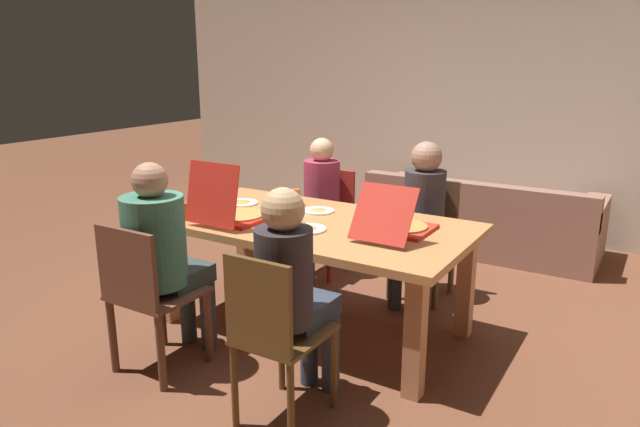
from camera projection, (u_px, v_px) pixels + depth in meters
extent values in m
plane|color=brown|center=(312.00, 327.00, 3.98)|extent=(20.00, 20.00, 0.00)
cube|color=beige|center=(461.00, 100.00, 6.02)|extent=(7.11, 0.12, 2.70)
cube|color=#C07E46|center=(312.00, 225.00, 3.79)|extent=(2.06, 1.09, 0.05)
cube|color=#B87851|center=(167.00, 273.00, 4.00)|extent=(0.10, 0.10, 0.70)
cube|color=#B87851|center=(415.00, 337.00, 3.08)|extent=(0.10, 0.10, 0.70)
cube|color=#B87851|center=(245.00, 240.00, 4.70)|extent=(0.10, 0.10, 0.70)
cube|color=#B87851|center=(466.00, 285.00, 3.79)|extent=(0.10, 0.10, 0.70)
cylinder|color=brown|center=(436.00, 280.00, 4.21)|extent=(0.04, 0.04, 0.45)
cylinder|color=brown|center=(390.00, 271.00, 4.39)|extent=(0.04, 0.04, 0.45)
cylinder|color=brown|center=(452.00, 266.00, 4.49)|extent=(0.04, 0.04, 0.45)
cylinder|color=brown|center=(408.00, 257.00, 4.67)|extent=(0.04, 0.04, 0.45)
cube|color=brown|center=(423.00, 239.00, 4.38)|extent=(0.42, 0.41, 0.02)
cube|color=brown|center=(433.00, 205.00, 4.48)|extent=(0.40, 0.03, 0.41)
cylinder|color=#363D44|center=(415.00, 282.00, 4.14)|extent=(0.10, 0.10, 0.47)
cylinder|color=#363D44|center=(395.00, 278.00, 4.22)|extent=(0.10, 0.10, 0.47)
cube|color=#363D44|center=(414.00, 237.00, 4.23)|extent=(0.27, 0.33, 0.11)
cylinder|color=#352E34|center=(424.00, 201.00, 4.30)|extent=(0.30, 0.30, 0.46)
sphere|color=#A0735D|center=(427.00, 157.00, 4.21)|extent=(0.22, 0.22, 0.22)
cylinder|color=brown|center=(281.00, 352.00, 3.19)|extent=(0.04, 0.04, 0.45)
cylinder|color=brown|center=(334.00, 368.00, 3.02)|extent=(0.04, 0.04, 0.45)
cylinder|color=brown|center=(235.00, 386.00, 2.86)|extent=(0.04, 0.04, 0.45)
cylinder|color=brown|center=(291.00, 407.00, 2.69)|extent=(0.04, 0.04, 0.45)
cube|color=brown|center=(285.00, 334.00, 2.88)|extent=(0.38, 0.45, 0.02)
cube|color=brown|center=(258.00, 306.00, 2.64)|extent=(0.37, 0.03, 0.44)
cylinder|color=#303847|center=(309.00, 345.00, 3.25)|extent=(0.10, 0.10, 0.47)
cylinder|color=#303847|center=(331.00, 351.00, 3.18)|extent=(0.10, 0.10, 0.47)
cube|color=#303847|center=(304.00, 310.00, 3.01)|extent=(0.25, 0.35, 0.11)
cylinder|color=#31282C|center=(284.00, 277.00, 2.80)|extent=(0.28, 0.28, 0.48)
sphere|color=tan|center=(283.00, 210.00, 2.71)|extent=(0.21, 0.21, 0.21)
cylinder|color=brown|center=(162.00, 312.00, 3.69)|extent=(0.05, 0.05, 0.45)
cylinder|color=brown|center=(209.00, 326.00, 3.49)|extent=(0.05, 0.05, 0.45)
cylinder|color=brown|center=(113.00, 336.00, 3.37)|extent=(0.05, 0.05, 0.45)
cylinder|color=brown|center=(161.00, 353.00, 3.17)|extent=(0.05, 0.05, 0.45)
cube|color=brown|center=(159.00, 294.00, 3.37)|extent=(0.46, 0.45, 0.02)
cube|color=brown|center=(127.00, 268.00, 3.14)|extent=(0.43, 0.03, 0.43)
cylinder|color=#323D3C|center=(188.00, 307.00, 3.73)|extent=(0.10, 0.10, 0.47)
cylinder|color=#323D3C|center=(208.00, 313.00, 3.64)|extent=(0.10, 0.10, 0.47)
cube|color=#323D3C|center=(178.00, 275.00, 3.49)|extent=(0.32, 0.33, 0.11)
cylinder|color=#3E765E|center=(154.00, 241.00, 3.28)|extent=(0.35, 0.35, 0.52)
sphere|color=#A77559|center=(150.00, 180.00, 3.19)|extent=(0.20, 0.20, 0.20)
cylinder|color=#AB2C26|center=(330.00, 256.00, 4.70)|extent=(0.05, 0.05, 0.45)
cylinder|color=#AB2C26|center=(293.00, 249.00, 4.88)|extent=(0.05, 0.05, 0.45)
cylinder|color=#AB2C26|center=(350.00, 245.00, 4.99)|extent=(0.05, 0.05, 0.45)
cylinder|color=#AB2C26|center=(315.00, 238.00, 5.17)|extent=(0.05, 0.05, 0.45)
cube|color=#AB2C26|center=(322.00, 220.00, 4.87)|extent=(0.42, 0.41, 0.02)
cube|color=#AB2C26|center=(333.00, 192.00, 4.98)|extent=(0.40, 0.03, 0.39)
cylinder|color=#31393D|center=(309.00, 258.00, 4.63)|extent=(0.10, 0.10, 0.47)
cylinder|color=#31393D|center=(293.00, 255.00, 4.70)|extent=(0.10, 0.10, 0.47)
cube|color=#31393D|center=(311.00, 218.00, 4.72)|extent=(0.27, 0.34, 0.11)
cylinder|color=#A23351|center=(322.00, 187.00, 4.80)|extent=(0.30, 0.30, 0.44)
sphere|color=#DBAE85|center=(322.00, 150.00, 4.72)|extent=(0.19, 0.19, 0.19)
cube|color=red|center=(402.00, 229.00, 3.58)|extent=(0.36, 0.36, 0.02)
cylinder|color=#C8833D|center=(402.00, 226.00, 3.58)|extent=(0.31, 0.31, 0.01)
cube|color=red|center=(383.00, 214.00, 3.31)|extent=(0.36, 0.20, 0.30)
cube|color=red|center=(238.00, 217.00, 3.83)|extent=(0.39, 0.39, 0.03)
cylinder|color=#CF8540|center=(237.00, 215.00, 3.82)|extent=(0.34, 0.34, 0.01)
cube|color=red|center=(212.00, 194.00, 3.58)|extent=(0.39, 0.09, 0.38)
cylinder|color=white|center=(241.00, 203.00, 4.23)|extent=(0.25, 0.25, 0.01)
cone|color=#D58B3D|center=(241.00, 201.00, 4.23)|extent=(0.14, 0.14, 0.02)
cylinder|color=white|center=(307.00, 229.00, 3.59)|extent=(0.24, 0.24, 0.01)
cone|color=#D58D42|center=(307.00, 227.00, 3.59)|extent=(0.12, 0.12, 0.02)
cylinder|color=white|center=(318.00, 211.00, 4.01)|extent=(0.22, 0.22, 0.01)
cone|color=#C28D40|center=(318.00, 209.00, 4.01)|extent=(0.11, 0.11, 0.02)
cylinder|color=#BA532E|center=(296.00, 197.00, 4.18)|extent=(0.07, 0.07, 0.12)
cylinder|color=#BC522E|center=(184.00, 211.00, 3.82)|extent=(0.06, 0.06, 0.11)
cube|color=#8E6353|center=(482.00, 228.00, 5.58)|extent=(2.09, 0.87, 0.40)
cube|color=#8E6353|center=(473.00, 200.00, 5.19)|extent=(2.09, 0.16, 0.31)
cube|color=#8E6353|center=(393.00, 187.00, 5.97)|extent=(0.20, 0.83, 0.18)
cube|color=#8E6353|center=(593.00, 212.00, 5.03)|extent=(0.20, 0.83, 0.18)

